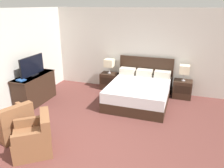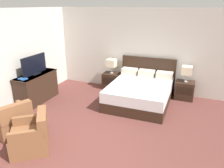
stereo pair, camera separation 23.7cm
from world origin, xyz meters
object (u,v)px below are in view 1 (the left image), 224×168
(bed, at_px, (139,92))
(table_lamp_right, at_px, (185,70))
(nightstand_left, at_px, (109,81))
(book_red_cover, at_px, (21,80))
(dresser, at_px, (35,89))
(nightstand_right, at_px, (182,89))
(armchair_companion, at_px, (35,138))
(tv, at_px, (32,66))
(armchair_by_window, at_px, (13,124))
(table_lamp_left, at_px, (109,63))

(bed, xyz_separation_m, table_lamp_right, (1.16, 0.71, 0.57))
(nightstand_left, relative_size, book_red_cover, 2.56)
(bed, distance_m, book_red_cover, 3.21)
(dresser, bearing_deg, nightstand_right, 23.33)
(bed, xyz_separation_m, armchair_companion, (-1.39, -2.89, -0.03))
(armchair_companion, bearing_deg, dresser, 126.65)
(bed, relative_size, table_lamp_right, 4.24)
(nightstand_right, xyz_separation_m, tv, (-3.96, -1.70, 0.81))
(dresser, xyz_separation_m, armchair_companion, (1.41, -1.89, -0.14))
(table_lamp_right, distance_m, dresser, 4.34)
(armchair_companion, bearing_deg, bed, 64.37)
(armchair_companion, bearing_deg, tv, 126.57)
(armchair_by_window, bearing_deg, bed, 50.09)
(armchair_by_window, bearing_deg, armchair_companion, -21.72)
(nightstand_right, relative_size, table_lamp_left, 1.15)
(nightstand_right, distance_m, book_red_cover, 4.56)
(nightstand_left, height_order, table_lamp_right, table_lamp_right)
(dresser, distance_m, tv, 0.66)
(armchair_by_window, bearing_deg, table_lamp_right, 44.70)
(tv, distance_m, book_red_cover, 0.55)
(bed, height_order, armchair_by_window, bed)
(armchair_by_window, bearing_deg, dresser, 111.80)
(nightstand_right, height_order, book_red_cover, book_red_cover)
(nightstand_right, height_order, armchair_by_window, armchair_by_window)
(table_lamp_left, distance_m, dresser, 2.41)
(nightstand_left, bearing_deg, table_lamp_right, 0.04)
(nightstand_right, bearing_deg, table_lamp_right, 90.00)
(tv, bearing_deg, nightstand_right, 23.32)
(table_lamp_left, distance_m, tv, 2.37)
(bed, xyz_separation_m, armchair_by_window, (-2.16, -2.58, -0.03))
(table_lamp_right, bearing_deg, table_lamp_left, 180.00)
(nightstand_left, xyz_separation_m, table_lamp_left, (0.00, 0.00, 0.61))
(book_red_cover, bearing_deg, nightstand_left, 53.50)
(tv, xyz_separation_m, armchair_by_window, (0.63, -1.58, -0.79))
(bed, relative_size, table_lamp_left, 4.24)
(bed, xyz_separation_m, book_red_cover, (-2.79, -1.49, 0.52))
(table_lamp_left, distance_m, book_red_cover, 2.74)
(table_lamp_left, bearing_deg, book_red_cover, -126.48)
(table_lamp_right, relative_size, dresser, 0.35)
(nightstand_left, height_order, table_lamp_left, table_lamp_left)
(nightstand_right, height_order, table_lamp_right, table_lamp_right)
(book_red_cover, bearing_deg, table_lamp_right, 29.09)
(nightstand_left, distance_m, armchair_companion, 3.60)
(nightstand_left, distance_m, book_red_cover, 2.79)
(table_lamp_left, xyz_separation_m, armchair_companion, (-0.22, -3.60, -0.60))
(nightstand_right, xyz_separation_m, table_lamp_right, (-0.00, 0.00, 0.61))
(nightstand_right, xyz_separation_m, table_lamp_left, (-2.33, 0.00, 0.61))
(table_lamp_left, xyz_separation_m, dresser, (-1.63, -1.71, -0.46))
(tv, bearing_deg, armchair_by_window, -68.31)
(nightstand_right, distance_m, tv, 4.38)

